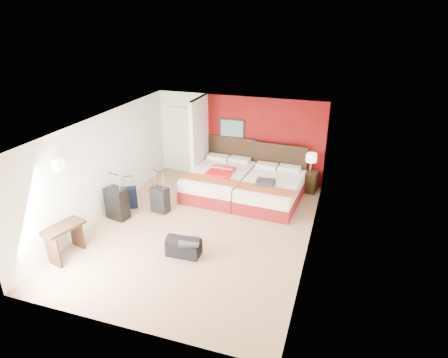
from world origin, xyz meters
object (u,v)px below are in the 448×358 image
at_px(bed_right, 271,191).
at_px(desk, 65,241).
at_px(suitcase_navy, 130,198).
at_px(table_lamp, 311,163).
at_px(duffel_bag, 184,247).
at_px(nightstand, 309,181).
at_px(red_suitcase_open, 221,171).
at_px(bed_left, 219,182).
at_px(suitcase_charcoal, 160,200).
at_px(suitcase_black, 117,204).

relative_size(bed_right, desk, 2.45).
bearing_deg(suitcase_navy, table_lamp, -2.14).
bearing_deg(table_lamp, duffel_bag, -117.67).
bearing_deg(nightstand, desk, -125.10).
relative_size(red_suitcase_open, duffel_bag, 1.23).
distance_m(bed_left, duffel_bag, 3.13).
bearing_deg(nightstand, suitcase_navy, -142.42).
bearing_deg(red_suitcase_open, bed_right, 1.09).
xyz_separation_m(red_suitcase_open, suitcase_charcoal, (-1.14, -1.46, -0.38)).
distance_m(suitcase_charcoal, desk, 2.54).
height_order(bed_left, nightstand, bed_left).
bearing_deg(nightstand, suitcase_black, -136.69).
bearing_deg(suitcase_navy, desk, -125.35).
height_order(suitcase_black, desk, suitcase_black).
relative_size(bed_left, table_lamp, 4.15).
bearing_deg(desk, nightstand, 61.84).
bearing_deg(duffel_bag, table_lamp, 60.53).
xyz_separation_m(bed_left, red_suitcase_open, (0.10, -0.10, 0.38)).
height_order(red_suitcase_open, nightstand, red_suitcase_open).
xyz_separation_m(nightstand, suitcase_charcoal, (-3.41, -2.44, 0.02)).
xyz_separation_m(suitcase_black, suitcase_charcoal, (0.83, 0.63, -0.07)).
bearing_deg(bed_left, nightstand, 23.96).
relative_size(suitcase_black, desk, 0.92).
bearing_deg(duffel_bag, desk, -162.85).
xyz_separation_m(suitcase_navy, desk, (-0.12, -2.31, 0.09)).
bearing_deg(duffel_bag, bed_right, 65.98).
bearing_deg(suitcase_navy, bed_right, -8.89).
xyz_separation_m(nightstand, desk, (-4.39, -4.78, 0.05)).
relative_size(suitcase_black, suitcase_charcoal, 1.22).
bearing_deg(bed_left, suitcase_charcoal, -120.06).
height_order(suitcase_navy, desk, desk).
bearing_deg(suitcase_navy, bed_left, 7.84).
relative_size(red_suitcase_open, suitcase_charcoal, 1.34).
height_order(red_suitcase_open, suitcase_charcoal, red_suitcase_open).
bearing_deg(desk, bed_right, 61.42).
bearing_deg(bed_right, red_suitcase_open, -177.35).
distance_m(duffel_bag, desk, 2.44).
height_order(suitcase_charcoal, duffel_bag, suitcase_charcoal).
bearing_deg(suitcase_charcoal, bed_right, 39.44).
bearing_deg(suitcase_charcoal, duffel_bag, -39.61).
xyz_separation_m(bed_left, suitcase_black, (-1.87, -2.19, 0.07)).
bearing_deg(duffel_bag, suitcase_navy, 143.30).
bearing_deg(suitcase_charcoal, suitcase_black, -133.01).
bearing_deg(suitcase_charcoal, table_lamp, 45.59).
distance_m(nightstand, suitcase_navy, 4.93).
bearing_deg(nightstand, table_lamp, 0.00).
bearing_deg(nightstand, duffel_bag, -110.21).
bearing_deg(red_suitcase_open, suitcase_charcoal, -125.69).
relative_size(nightstand, duffel_bag, 0.86).
relative_size(red_suitcase_open, table_lamp, 1.66).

